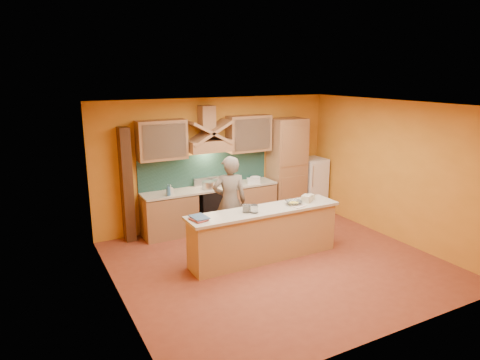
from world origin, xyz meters
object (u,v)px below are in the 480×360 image
stove (211,208)px  mixing_bowl (294,203)px  fridge (312,184)px  kitchen_scale (249,209)px  person (230,202)px

stove → mixing_bowl: (0.81, -1.92, 0.53)m
fridge → kitchen_scale: (-2.81, -1.87, 0.34)m
stove → fridge: fridge is taller
fridge → person: (-2.80, -1.10, 0.25)m
person → mixing_bowl: bearing=155.6°
kitchen_scale → fridge: bearing=11.2°
mixing_bowl → kitchen_scale: bearing=176.8°
person → mixing_bowl: size_ratio=6.14×
stove → kitchen_scale: bearing=-93.4°
stove → mixing_bowl: size_ratio=3.06×
kitchen_scale → mixing_bowl: 0.93m
fridge → mixing_bowl: (-1.89, -1.92, 0.33)m
stove → person: (-0.10, -1.10, 0.45)m
stove → person: size_ratio=0.50×
stove → kitchen_scale: (-0.11, -1.87, 0.54)m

